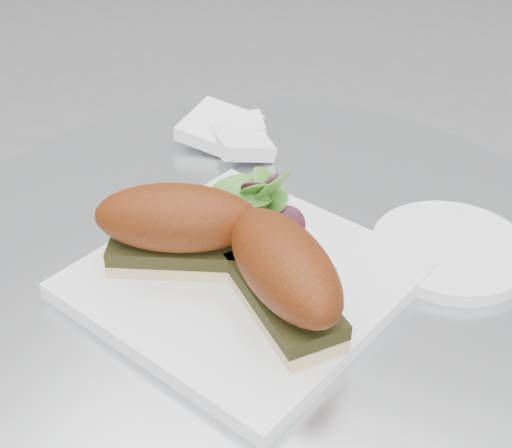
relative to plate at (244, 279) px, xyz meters
The scene contains 7 objects.
table 0.26m from the plate, 98.12° to the left, with size 0.70×0.70×0.73m.
plate is the anchor object (origin of this frame).
sandwich_left 0.08m from the plate, 167.34° to the right, with size 0.16×0.11×0.08m.
sandwich_right 0.08m from the plate, 32.78° to the right, with size 0.16×0.15×0.08m.
salad 0.09m from the plate, 106.77° to the left, with size 0.09×0.09×0.05m, color #57912F, non-canonical shape.
napkin 0.26m from the plate, 119.29° to the left, with size 0.11×0.11×0.02m, color white, non-canonical shape.
saucer 0.20m from the plate, 38.02° to the left, with size 0.15×0.15×0.01m, color white.
Camera 1 is at (0.23, -0.49, 1.15)m, focal length 50.00 mm.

